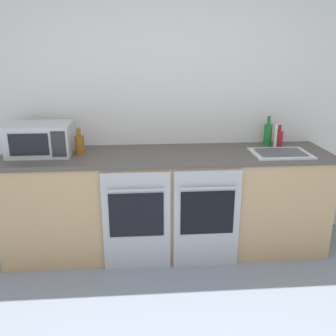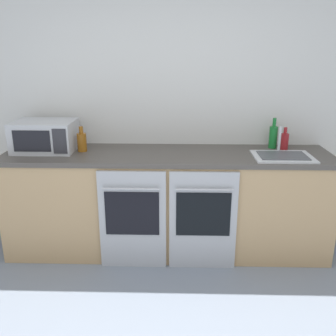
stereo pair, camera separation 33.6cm
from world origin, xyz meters
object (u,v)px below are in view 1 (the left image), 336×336
(oven_right, at_px, (207,219))
(bottle_amber, at_px, (80,144))
(oven_left, at_px, (137,221))
(bottle_red, at_px, (279,138))
(bottle_green, at_px, (268,134))
(sink, at_px, (280,153))
(microwave, at_px, (41,139))

(oven_right, distance_m, bottle_amber, 1.28)
(oven_left, height_order, bottle_red, bottle_red)
(oven_right, xyz_separation_m, bottle_red, (0.76, 0.50, 0.57))
(bottle_green, bearing_deg, oven_left, -156.34)
(bottle_green, height_order, sink, bottle_green)
(bottle_red, distance_m, sink, 0.29)
(microwave, relative_size, bottle_amber, 2.35)
(oven_right, relative_size, bottle_amber, 3.88)
(oven_left, relative_size, bottle_green, 3.14)
(oven_right, distance_m, microwave, 1.60)
(bottle_green, bearing_deg, sink, -87.86)
(oven_right, bearing_deg, bottle_green, 39.62)
(oven_right, relative_size, microwave, 1.65)
(bottle_green, xyz_separation_m, bottle_red, (0.09, -0.05, -0.03))
(bottle_red, bearing_deg, microwave, -177.32)
(oven_left, bearing_deg, microwave, 153.82)
(sink, bearing_deg, bottle_red, 73.37)
(oven_right, bearing_deg, oven_left, 180.00)
(microwave, distance_m, bottle_amber, 0.34)
(oven_left, relative_size, bottle_red, 4.31)
(microwave, distance_m, sink, 2.10)
(oven_left, bearing_deg, bottle_green, 23.66)
(oven_left, distance_m, bottle_green, 1.50)
(microwave, xyz_separation_m, bottle_red, (2.17, 0.10, -0.05))
(oven_right, height_order, bottle_green, bottle_green)
(bottle_amber, bearing_deg, oven_left, -38.43)
(microwave, bearing_deg, oven_left, -26.18)
(oven_left, xyz_separation_m, sink, (1.27, 0.23, 0.50))
(bottle_amber, bearing_deg, bottle_green, 5.47)
(oven_left, distance_m, microwave, 1.11)
(bottle_green, bearing_deg, bottle_amber, -174.53)
(sink, bearing_deg, microwave, 175.34)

